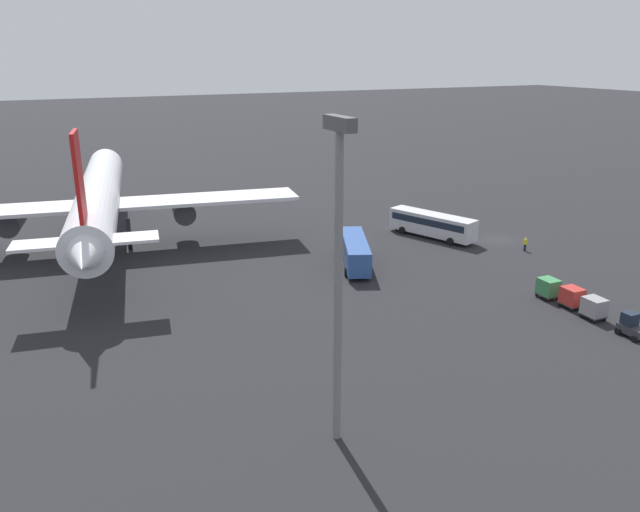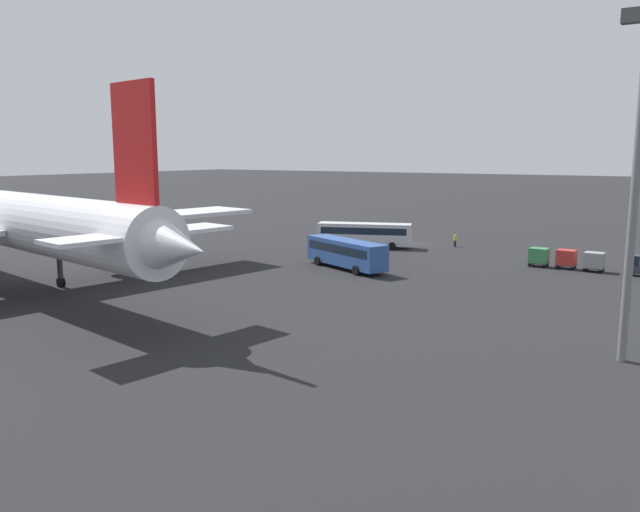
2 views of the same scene
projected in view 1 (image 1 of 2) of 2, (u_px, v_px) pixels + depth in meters
ground_plane at (498, 239)px, 82.34m from camera, size 600.00×600.00×0.00m
airplane at (99, 198)px, 76.88m from camera, size 56.22×49.05×16.96m
shuttle_bus_near at (432, 223)px, 82.62m from camera, size 12.41×6.75×3.22m
shuttle_bus_far at (355, 250)px, 71.61m from camera, size 11.38×6.84×3.15m
baggage_tug at (631, 326)px, 54.04m from camera, size 2.43×1.68×2.10m
worker_person at (525, 244)px, 77.28m from camera, size 0.38×0.38×1.74m
cargo_cart_grey at (594, 307)px, 57.42m from camera, size 2.05×1.74×2.06m
cargo_cart_red at (572, 296)px, 59.93m from camera, size 2.05×1.74×2.06m
cargo_cart_green at (548, 287)px, 62.26m from camera, size 2.05×1.74×2.06m
light_pole at (338, 257)px, 36.28m from camera, size 2.80×0.70×20.28m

